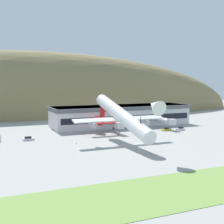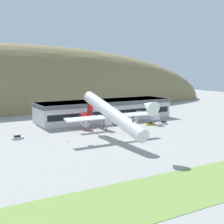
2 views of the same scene
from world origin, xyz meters
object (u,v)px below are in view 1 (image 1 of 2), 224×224
cargo_airplane (121,117)px  traffic_cone_0 (142,133)px  jetway_0 (114,124)px  traffic_cone_1 (76,143)px  service_car_1 (166,129)px  terminal_building (121,114)px  jetway_1 (165,121)px  service_car_2 (180,129)px  service_car_0 (28,139)px

cargo_airplane → traffic_cone_0: cargo_airplane is taller
traffic_cone_0 → jetway_0: bearing=139.9°
jetway_0 → traffic_cone_1: 30.08m
cargo_airplane → service_car_1: cargo_airplane is taller
terminal_building → service_car_1: (11.75, -24.78, -5.33)m
traffic_cone_1 → jetway_1: bearing=20.2°
service_car_1 → traffic_cone_0: service_car_1 is taller
cargo_airplane → service_car_2: size_ratio=12.05×
jetway_0 → jetway_1: (27.24, 0.24, -0.00)m
jetway_0 → traffic_cone_1: (-23.45, -18.46, -3.71)m
service_car_1 → terminal_building: bearing=115.4°
service_car_2 → jetway_0: bearing=167.6°
jetway_0 → cargo_airplane: 24.89m
cargo_airplane → traffic_cone_1: size_ratio=92.09×
terminal_building → service_car_0: terminal_building is taller
terminal_building → cargo_airplane: (-20.07, -42.36, 4.06)m
service_car_0 → traffic_cone_1: (15.20, -14.36, -0.34)m
terminal_building → traffic_cone_0: terminal_building is taller
service_car_1 → service_car_0: bearing=178.8°
service_car_0 → service_car_2: 70.26m
service_car_2 → jetway_1: bearing=120.9°
terminal_building → traffic_cone_1: terminal_building is taller
terminal_building → traffic_cone_0: (-2.91, -27.64, -5.65)m
cargo_airplane → service_car_0: size_ratio=11.41×
jetway_1 → service_car_1: size_ratio=3.96×
jetway_1 → traffic_cone_1: bearing=-159.8°
jetway_1 → service_car_2: 9.03m
jetway_0 → service_car_2: 32.48m
service_car_0 → traffic_cone_0: size_ratio=8.07×
service_car_1 → jetway_1: bearing=64.3°
service_car_0 → terminal_building: bearing=24.5°
jetway_0 → service_car_1: jetway_0 is taller
jetway_0 → traffic_cone_0: bearing=-40.1°
terminal_building → service_car_0: (-51.42, -23.44, -5.31)m
service_car_1 → traffic_cone_0: 14.94m
cargo_airplane → service_car_0: bearing=148.9°
cargo_airplane → service_car_2: cargo_airplane is taller
cargo_airplane → service_car_1: 37.54m
traffic_cone_0 → service_car_1: bearing=11.0°
jetway_0 → service_car_2: jetway_0 is taller
cargo_airplane → service_car_2: (38.85, 16.07, -9.35)m
terminal_building → jetway_0: terminal_building is taller
service_car_0 → service_car_1: size_ratio=1.10×
cargo_airplane → service_car_1: (31.81, 17.58, -9.39)m
jetway_0 → service_car_0: jetway_0 is taller
jetway_1 → service_car_1: jetway_1 is taller
service_car_1 → traffic_cone_0: size_ratio=7.32×
service_car_2 → traffic_cone_1: bearing=-168.2°
jetway_1 → service_car_2: jetway_1 is taller
jetway_0 → service_car_1: 25.33m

